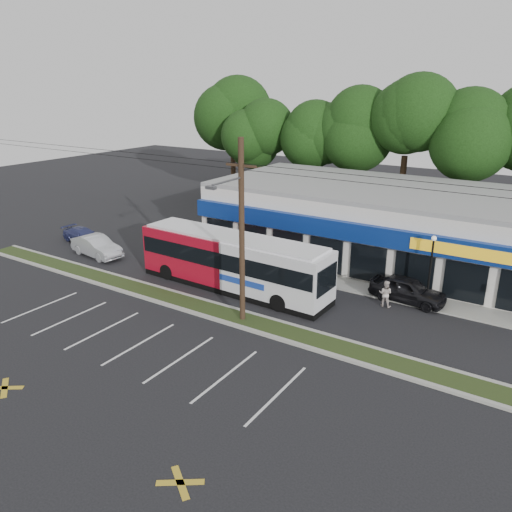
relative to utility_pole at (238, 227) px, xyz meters
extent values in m
plane|color=black|center=(-2.83, -0.93, -5.41)|extent=(120.00, 120.00, 0.00)
cube|color=#233114|center=(-2.83, 0.07, -5.35)|extent=(40.00, 1.60, 0.12)
cube|color=#9E9E93|center=(-2.83, -0.78, -5.34)|extent=(40.00, 0.25, 0.14)
cube|color=#9E9E93|center=(-2.83, 0.92, -5.34)|extent=(40.00, 0.25, 0.14)
cube|color=#9E9E93|center=(2.17, 8.07, -5.36)|extent=(32.00, 2.20, 0.10)
cube|color=beige|center=(2.67, 15.07, -2.91)|extent=(25.00, 12.00, 5.00)
cube|color=navy|center=(2.67, 8.82, -2.01)|extent=(25.00, 0.50, 1.20)
cube|color=black|center=(2.67, 9.01, -4.01)|extent=(24.00, 0.12, 2.40)
cube|color=yellow|center=(9.67, 8.55, -2.01)|extent=(6.00, 0.06, 0.70)
cube|color=gray|center=(2.67, 15.07, -0.26)|extent=(25.00, 12.00, 0.30)
cylinder|color=black|center=(0.17, 0.07, -0.41)|extent=(0.30, 0.30, 10.00)
cube|color=black|center=(0.17, 0.07, 3.19)|extent=(1.80, 0.12, 0.12)
cylinder|color=#59595E|center=(0.17, -1.13, 2.59)|extent=(0.10, 2.40, 0.10)
cube|color=#59595E|center=(0.17, -2.43, 2.49)|extent=(0.50, 0.25, 0.15)
cylinder|color=black|center=(-2.83, 0.07, 3.29)|extent=(50.00, 0.02, 0.02)
cylinder|color=black|center=(-2.83, 0.07, 2.99)|extent=(50.00, 0.02, 0.02)
cylinder|color=black|center=(8.17, 7.87, -3.41)|extent=(0.12, 0.12, 4.00)
sphere|color=silver|center=(8.17, 7.87, -1.31)|extent=(0.30, 0.30, 0.30)
cylinder|color=black|center=(-18.83, 25.07, -2.55)|extent=(0.56, 0.56, 5.72)
sphere|color=black|center=(-18.83, 25.07, 3.04)|extent=(6.76, 6.76, 6.76)
cylinder|color=black|center=(-13.83, 25.07, -2.55)|extent=(0.56, 0.56, 5.72)
sphere|color=black|center=(-13.83, 25.07, 3.04)|extent=(6.76, 6.76, 6.76)
cylinder|color=black|center=(-8.83, 25.07, -2.55)|extent=(0.56, 0.56, 5.72)
sphere|color=black|center=(-8.83, 25.07, 3.04)|extent=(6.76, 6.76, 6.76)
cylinder|color=black|center=(-3.83, 25.07, -2.55)|extent=(0.56, 0.56, 5.72)
sphere|color=black|center=(-3.83, 25.07, 3.04)|extent=(6.76, 6.76, 6.76)
cylinder|color=black|center=(1.17, 25.07, -2.55)|extent=(0.56, 0.56, 5.72)
sphere|color=black|center=(1.17, 25.07, 3.04)|extent=(6.76, 6.76, 6.76)
cylinder|color=black|center=(6.17, 25.07, -2.55)|extent=(0.56, 0.56, 5.72)
sphere|color=black|center=(6.17, 25.07, 3.04)|extent=(6.76, 6.76, 6.76)
cube|color=#A20C1F|center=(-6.24, 3.66, -3.52)|extent=(6.65, 2.92, 3.02)
cube|color=white|center=(0.34, 3.48, -3.52)|extent=(6.65, 2.92, 3.02)
cube|color=black|center=(-2.95, 3.57, -5.20)|extent=(13.23, 3.05, 0.38)
cube|color=black|center=(-2.95, 3.57, -3.17)|extent=(12.97, 3.15, 1.04)
cube|color=black|center=(3.66, 3.39, -3.33)|extent=(0.12, 2.33, 1.54)
cube|color=#193899|center=(-1.34, 2.14, -4.15)|extent=(3.29, 0.12, 0.38)
cube|color=white|center=(-2.95, 3.57, -1.96)|extent=(12.56, 2.81, 0.20)
cylinder|color=black|center=(-7.59, 2.45, -4.89)|extent=(1.06, 0.34, 1.05)
cylinder|color=black|center=(-7.52, 4.95, -4.89)|extent=(1.06, 0.34, 1.05)
cylinder|color=black|center=(1.23, 2.21, -4.89)|extent=(1.06, 0.34, 1.05)
cylinder|color=black|center=(1.30, 4.71, -4.89)|extent=(1.06, 0.34, 1.05)
imported|color=black|center=(7.08, 7.57, -4.64)|extent=(4.66, 2.18, 1.54)
imported|color=#AEB1B7|center=(-15.34, 3.11, -4.64)|extent=(4.88, 2.22, 1.55)
imported|color=navy|center=(-19.16, 4.92, -4.83)|extent=(4.11, 1.83, 1.17)
imported|color=beige|center=(1.48, 7.57, -4.56)|extent=(0.74, 0.64, 1.70)
imported|color=beige|center=(6.17, 6.20, -4.61)|extent=(0.83, 0.67, 1.61)
camera|label=1|loc=(14.39, -20.59, 7.08)|focal=35.00mm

